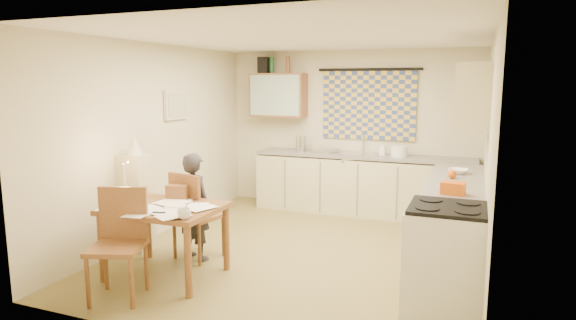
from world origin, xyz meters
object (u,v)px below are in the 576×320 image
at_px(counter_right, 453,227).
at_px(shelf_stand, 137,203).
at_px(dining_table, 166,241).
at_px(person, 195,207).
at_px(chair_far, 198,231).
at_px(counter_back, 362,185).
at_px(stove, 445,264).

distance_m(counter_right, shelf_stand, 3.63).
relative_size(dining_table, person, 0.93).
bearing_deg(chair_far, counter_back, -104.33).
distance_m(stove, dining_table, 2.76).
height_order(chair_far, shelf_stand, shelf_stand).
bearing_deg(dining_table, shelf_stand, 145.48).
bearing_deg(shelf_stand, stove, -7.59).
bearing_deg(dining_table, counter_right, 25.34).
distance_m(chair_far, shelf_stand, 0.85).
xyz_separation_m(counter_back, person, (-1.33, -2.61, 0.16)).
relative_size(counter_back, counter_right, 1.12).
relative_size(counter_back, dining_table, 2.90).
height_order(counter_right, dining_table, counter_right).
xyz_separation_m(counter_right, person, (-2.74, -0.79, 0.16)).
xyz_separation_m(counter_back, stove, (1.41, -3.09, 0.05)).
relative_size(counter_back, stove, 3.31).
distance_m(counter_back, counter_right, 2.30).
bearing_deg(counter_right, stove, -90.00).
bearing_deg(stove, chair_far, 169.36).
relative_size(dining_table, chair_far, 1.13).
relative_size(counter_right, shelf_stand, 2.52).
bearing_deg(counter_back, dining_table, -113.13).
distance_m(chair_far, person, 0.30).
height_order(stove, chair_far, chair_far).
bearing_deg(stove, counter_back, 114.57).
height_order(chair_far, person, person).
distance_m(counter_back, chair_far, 2.90).
bearing_deg(shelf_stand, chair_far, 2.91).
bearing_deg(dining_table, counter_back, 66.48).
relative_size(counter_right, stove, 2.95).
bearing_deg(person, counter_back, -102.53).
relative_size(person, shelf_stand, 1.05).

